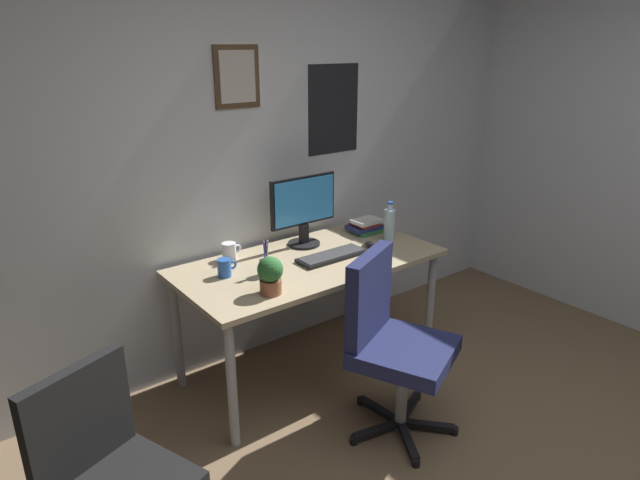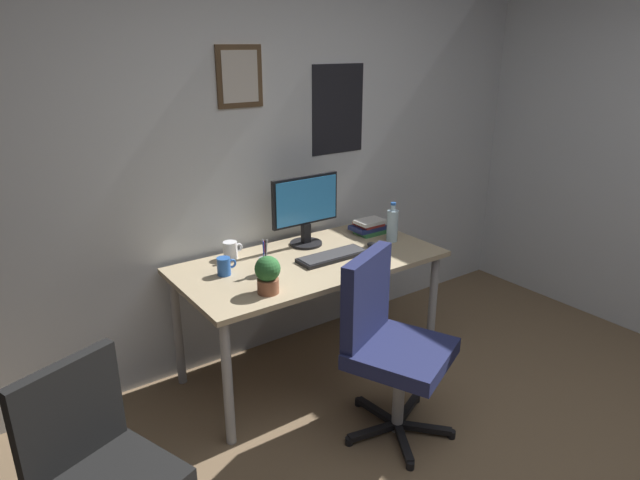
% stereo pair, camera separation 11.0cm
% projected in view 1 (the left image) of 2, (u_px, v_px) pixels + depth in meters
% --- Properties ---
extents(wall_back, '(4.40, 0.10, 2.60)m').
position_uv_depth(wall_back, '(265.00, 150.00, 3.32)').
color(wall_back, silver).
rests_on(wall_back, ground_plane).
extents(desk, '(1.54, 0.76, 0.73)m').
position_uv_depth(desk, '(310.00, 272.00, 3.19)').
color(desk, tan).
rests_on(desk, ground_plane).
extents(office_chair, '(0.61, 0.61, 0.95)m').
position_uv_depth(office_chair, '(390.00, 336.00, 2.74)').
color(office_chair, '#1E234C').
rests_on(office_chair, ground_plane).
extents(side_chair, '(0.54, 0.54, 0.88)m').
position_uv_depth(side_chair, '(108.00, 472.00, 1.91)').
color(side_chair, black).
rests_on(side_chair, ground_plane).
extents(monitor, '(0.46, 0.20, 0.43)m').
position_uv_depth(monitor, '(303.00, 208.00, 3.32)').
color(monitor, black).
rests_on(monitor, desk).
extents(keyboard, '(0.43, 0.15, 0.03)m').
position_uv_depth(keyboard, '(332.00, 256.00, 3.19)').
color(keyboard, black).
rests_on(keyboard, desk).
extents(computer_mouse, '(0.06, 0.11, 0.04)m').
position_uv_depth(computer_mouse, '(372.00, 245.00, 3.34)').
color(computer_mouse, black).
rests_on(computer_mouse, desk).
extents(water_bottle, '(0.07, 0.07, 0.25)m').
position_uv_depth(water_bottle, '(390.00, 224.00, 3.45)').
color(water_bottle, silver).
rests_on(water_bottle, desk).
extents(coffee_mug_near, '(0.11, 0.07, 0.10)m').
position_uv_depth(coffee_mug_near, '(225.00, 268.00, 2.93)').
color(coffee_mug_near, '#2659B2').
rests_on(coffee_mug_near, desk).
extents(coffee_mug_far, '(0.12, 0.08, 0.10)m').
position_uv_depth(coffee_mug_far, '(230.00, 251.00, 3.15)').
color(coffee_mug_far, white).
rests_on(coffee_mug_far, desk).
extents(potted_plant, '(0.13, 0.13, 0.19)m').
position_uv_depth(potted_plant, '(270.00, 274.00, 2.71)').
color(potted_plant, brown).
rests_on(potted_plant, desk).
extents(pen_cup, '(0.07, 0.07, 0.20)m').
position_uv_depth(pen_cup, '(266.00, 266.00, 2.94)').
color(pen_cup, '#9EA0A5').
rests_on(pen_cup, desk).
extents(book_stack_left, '(0.23, 0.17, 0.09)m').
position_uv_depth(book_stack_left, '(366.00, 226.00, 3.61)').
color(book_stack_left, '#33723F').
rests_on(book_stack_left, desk).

